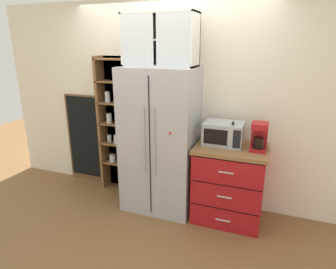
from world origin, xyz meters
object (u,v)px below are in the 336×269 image
Objects in this scene: refrigerator at (160,141)px; mug_red at (232,142)px; bottle_cobalt at (232,136)px; chalkboard_menu at (86,139)px; coffee_maker at (259,136)px; microwave at (223,133)px; bottle_clear at (232,137)px.

refrigerator is 0.87m from mug_red.
bottle_cobalt reaches higher than mug_red.
coffee_maker is at bearing -6.19° from chalkboard_menu.
chalkboard_menu is (-2.08, 0.23, -0.38)m from microwave.
bottle_clear is at bearing -90.00° from bottle_cobalt.
coffee_maker is at bearing -3.86° from mug_red.
mug_red is at bearing 2.70° from refrigerator.
refrigerator is 6.10× the size of bottle_cobalt.
refrigerator reaches higher than chalkboard_menu.
microwave is 1.42× the size of coffee_maker.
refrigerator reaches higher than mug_red.
bottle_clear is (-0.00, -0.06, 0.07)m from mug_red.
chalkboard_menu reaches higher than bottle_clear.
coffee_maker is at bearing 8.03° from bottle_clear.
mug_red is 0.39× the size of bottle_clear.
refrigerator is at bearing -175.15° from microwave.
bottle_clear reaches higher than microwave.
refrigerator is 0.87m from bottle_cobalt.
coffee_maker is 2.51m from chalkboard_menu.
microwave is at bearing 143.02° from bottle_clear.
microwave is 2.12m from chalkboard_menu.
bottle_cobalt is at bearing 90.00° from bottle_clear.
microwave is 1.60× the size of bottle_clear.
coffee_maker reaches higher than mug_red.
bottle_cobalt is 0.03m from bottle_clear.
chalkboard_menu is (-1.32, 0.29, -0.22)m from refrigerator.
bottle_cobalt is (-0.28, -0.01, -0.03)m from coffee_maker.
microwave is 0.14m from mug_red.
refrigerator reaches higher than coffee_maker.
chalkboard_menu is at bearing 173.51° from mug_red.
microwave is 4.07× the size of mug_red.
refrigerator reaches higher than microwave.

